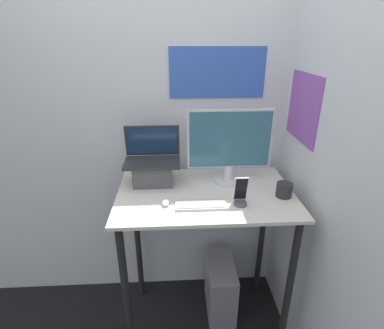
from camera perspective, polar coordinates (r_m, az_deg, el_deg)
The scene contains 10 objects.
wall_back at distance 2.08m, azimuth 1.55°, elevation 6.02°, with size 6.00×0.06×2.60m.
wall_side_right at distance 1.58m, azimuth 26.55°, elevation -2.47°, with size 0.06×6.00×2.60m.
desk at distance 1.89m, azimuth 2.47°, elevation -10.56°, with size 1.04×0.67×1.07m.
laptop at distance 1.86m, azimuth -7.51°, elevation -0.63°, with size 0.34×0.22×0.35m.
monitor at distance 1.82m, azimuth 7.17°, elevation 3.35°, with size 0.51×0.18×0.46m.
keyboard at distance 1.64m, azimuth 1.70°, elevation -7.62°, with size 0.28×0.11×0.02m.
mouse at distance 1.65m, azimuth -5.07°, elevation -7.31°, with size 0.04×0.06×0.03m.
cell_phone at distance 1.66m, azimuth 9.24°, elevation -5.84°, with size 0.07×0.07×0.17m.
computer_tower at distance 2.39m, azimuth 5.40°, elevation -22.29°, with size 0.19×0.39×0.43m.
mug at distance 1.80m, azimuth 17.15°, elevation -4.64°, with size 0.09×0.09×0.08m.
Camera 1 is at (-0.17, -1.22, 1.92)m, focal length 28.00 mm.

